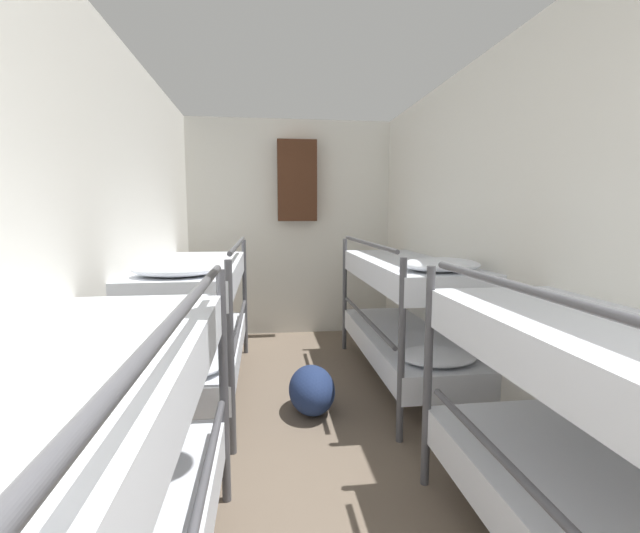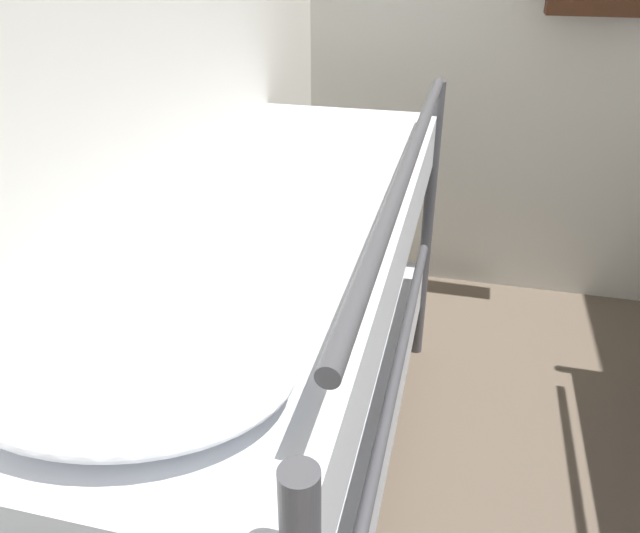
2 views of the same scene
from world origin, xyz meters
TOP-DOWN VIEW (x-y plane):
  - wall_back at (0.00, 5.45)m, footprint 2.45×0.06m
  - bunk_stack_left_far at (-0.84, 3.75)m, footprint 0.68×1.91m

SIDE VIEW (x-z plane):
  - bunk_stack_left_far at x=-0.84m, z-range 0.05..1.25m
  - wall_back at x=0.00m, z-range 0.00..2.49m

